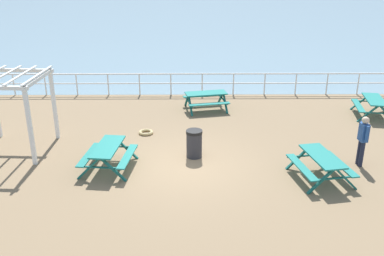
{
  "coord_description": "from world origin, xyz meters",
  "views": [
    {
      "loc": [
        0.11,
        -12.4,
        6.17
      ],
      "look_at": [
        0.22,
        1.22,
        0.8
      ],
      "focal_mm": 39.83,
      "sensor_mm": 36.0,
      "label": 1
    }
  ],
  "objects_px": {
    "picnic_table_near_right": "(206,97)",
    "litter_bin": "(194,144)",
    "visitor": "(363,138)",
    "picnic_table_mid_centre": "(322,161)",
    "picnic_table_far_right": "(374,103)",
    "lattice_pergola": "(8,95)",
    "picnic_table_far_left": "(108,152)"
  },
  "relations": [
    {
      "from": "picnic_table_near_right",
      "to": "litter_bin",
      "type": "distance_m",
      "value": 4.92
    },
    {
      "from": "picnic_table_near_right",
      "to": "visitor",
      "type": "bearing_deg",
      "value": -61.07
    },
    {
      "from": "picnic_table_mid_centre",
      "to": "picnic_table_far_right",
      "type": "relative_size",
      "value": 1.0
    },
    {
      "from": "picnic_table_mid_centre",
      "to": "lattice_pergola",
      "type": "distance_m",
      "value": 10.35
    },
    {
      "from": "picnic_table_far_left",
      "to": "visitor",
      "type": "relative_size",
      "value": 1.18
    },
    {
      "from": "picnic_table_far_left",
      "to": "litter_bin",
      "type": "relative_size",
      "value": 2.06
    },
    {
      "from": "picnic_table_mid_centre",
      "to": "visitor",
      "type": "bearing_deg",
      "value": -69.2
    },
    {
      "from": "litter_bin",
      "to": "picnic_table_far_right",
      "type": "bearing_deg",
      "value": 27.27
    },
    {
      "from": "picnic_table_far_left",
      "to": "picnic_table_mid_centre",
      "type": "bearing_deg",
      "value": -90.14
    },
    {
      "from": "picnic_table_near_right",
      "to": "picnic_table_mid_centre",
      "type": "bearing_deg",
      "value": -75.24
    },
    {
      "from": "visitor",
      "to": "lattice_pergola",
      "type": "distance_m",
      "value": 11.67
    },
    {
      "from": "picnic_table_mid_centre",
      "to": "lattice_pergola",
      "type": "height_order",
      "value": "lattice_pergola"
    },
    {
      "from": "picnic_table_far_left",
      "to": "lattice_pergola",
      "type": "bearing_deg",
      "value": 73.38
    },
    {
      "from": "picnic_table_mid_centre",
      "to": "visitor",
      "type": "relative_size",
      "value": 1.23
    },
    {
      "from": "picnic_table_far_left",
      "to": "picnic_table_far_right",
      "type": "relative_size",
      "value": 0.96
    },
    {
      "from": "lattice_pergola",
      "to": "visitor",
      "type": "bearing_deg",
      "value": -3.42
    },
    {
      "from": "picnic_table_near_right",
      "to": "picnic_table_mid_centre",
      "type": "distance_m",
      "value": 7.23
    },
    {
      "from": "picnic_table_far_right",
      "to": "lattice_pergola",
      "type": "relative_size",
      "value": 0.75
    },
    {
      "from": "picnic_table_mid_centre",
      "to": "picnic_table_far_left",
      "type": "distance_m",
      "value": 6.55
    },
    {
      "from": "picnic_table_far_left",
      "to": "litter_bin",
      "type": "bearing_deg",
      "value": -66.25
    },
    {
      "from": "picnic_table_mid_centre",
      "to": "picnic_table_near_right",
      "type": "bearing_deg",
      "value": 16.14
    },
    {
      "from": "picnic_table_far_right",
      "to": "litter_bin",
      "type": "height_order",
      "value": "litter_bin"
    },
    {
      "from": "visitor",
      "to": "lattice_pergola",
      "type": "relative_size",
      "value": 0.61
    },
    {
      "from": "picnic_table_mid_centre",
      "to": "litter_bin",
      "type": "relative_size",
      "value": 2.14
    },
    {
      "from": "picnic_table_far_left",
      "to": "picnic_table_near_right",
      "type": "bearing_deg",
      "value": -23.53
    },
    {
      "from": "picnic_table_near_right",
      "to": "lattice_pergola",
      "type": "relative_size",
      "value": 0.76
    },
    {
      "from": "picnic_table_near_right",
      "to": "lattice_pergola",
      "type": "height_order",
      "value": "lattice_pergola"
    },
    {
      "from": "lattice_pergola",
      "to": "picnic_table_far_right",
      "type": "bearing_deg",
      "value": 16.42
    },
    {
      "from": "lattice_pergola",
      "to": "litter_bin",
      "type": "bearing_deg",
      "value": -2.8
    },
    {
      "from": "picnic_table_near_right",
      "to": "picnic_table_far_left",
      "type": "bearing_deg",
      "value": -131.49
    },
    {
      "from": "picnic_table_near_right",
      "to": "visitor",
      "type": "distance_m",
      "value": 7.32
    },
    {
      "from": "picnic_table_far_right",
      "to": "visitor",
      "type": "relative_size",
      "value": 1.22
    }
  ]
}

